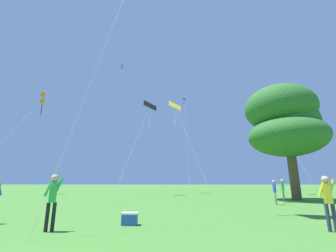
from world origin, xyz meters
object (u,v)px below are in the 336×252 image
object	(u,v)px
person_in_red_shirt	(283,188)
person_in_blue_jacket	(328,198)
kite_orange_box	(43,99)
kite_purple_streamer	(218,80)
person_foreground_watcher	(275,190)
person_with_spool	(53,196)
tree_right_cluster	(284,122)
kite_teal_box	(121,69)
kite_red_high	(284,138)
picnic_cooler	(130,219)
kite_blue_delta	(184,98)
kite_black_large	(150,111)
kite_yellow_diamond	(175,110)

from	to	relation	value
person_in_red_shirt	person_in_blue_jacket	bearing A→B (deg)	-108.16
kite_orange_box	person_in_red_shirt	size ratio (longest dim) A/B	8.37
kite_purple_streamer	person_in_blue_jacket	world-z (taller)	kite_purple_streamer
person_foreground_watcher	person_with_spool	size ratio (longest dim) A/B	0.95
kite_orange_box	tree_right_cluster	world-z (taller)	kite_orange_box
kite_teal_box	kite_red_high	bearing A→B (deg)	-17.03
kite_red_high	person_in_red_shirt	size ratio (longest dim) A/B	5.45
kite_teal_box	tree_right_cluster	world-z (taller)	kite_teal_box
picnic_cooler	kite_blue_delta	bearing A→B (deg)	84.08
kite_teal_box	person_in_blue_jacket	xyz separation A→B (m)	(15.15, -31.35, -21.72)
person_with_spool	tree_right_cluster	distance (m)	21.24
kite_purple_streamer	person_in_red_shirt	xyz separation A→B (m)	(-0.58, -24.84, -21.41)
kite_blue_delta	person_in_red_shirt	bearing A→B (deg)	-75.66
kite_red_high	person_foreground_watcher	xyz separation A→B (m)	(-8.19, -14.40, -6.56)
kite_black_large	kite_blue_delta	world-z (taller)	kite_blue_delta
person_in_red_shirt	tree_right_cluster	bearing A→B (deg)	50.65
kite_yellow_diamond	kite_black_large	xyz separation A→B (m)	(-3.56, -6.55, -2.14)
kite_blue_delta	tree_right_cluster	xyz separation A→B (m)	(8.68, -23.56, -11.68)
kite_teal_box	person_with_spool	world-z (taller)	kite_teal_box
kite_yellow_diamond	person_with_spool	distance (m)	31.21
person_in_red_shirt	person_foreground_watcher	distance (m)	2.64
kite_yellow_diamond	person_foreground_watcher	size ratio (longest dim) A/B	8.84
person_foreground_watcher	person_in_blue_jacket	size ratio (longest dim) A/B	0.98
kite_red_high	kite_blue_delta	distance (m)	22.22
kite_yellow_diamond	tree_right_cluster	distance (m)	18.92
kite_yellow_diamond	picnic_cooler	distance (m)	30.21
kite_black_large	kite_purple_streamer	size ratio (longest dim) A/B	0.51
kite_yellow_diamond	tree_right_cluster	world-z (taller)	kite_yellow_diamond
person_in_blue_jacket	picnic_cooler	xyz separation A→B (m)	(-6.72, 1.04, -0.82)
kite_purple_streamer	kite_orange_box	bearing A→B (deg)	-158.16
person_in_red_shirt	tree_right_cluster	xyz separation A→B (m)	(2.03, 2.47, 6.15)
kite_red_high	kite_black_large	size ratio (longest dim) A/B	0.77
kite_purple_streamer	person_with_spool	bearing A→B (deg)	-110.21
person_foreground_watcher	picnic_cooler	bearing A→B (deg)	-137.53
kite_black_large	picnic_cooler	xyz separation A→B (m)	(1.69, -20.63, -10.93)
kite_black_large	person_foreground_watcher	size ratio (longest dim) A/B	7.48
kite_blue_delta	person_foreground_watcher	world-z (taller)	kite_blue_delta
kite_red_high	kite_black_large	distance (m)	19.17
kite_teal_box	picnic_cooler	bearing A→B (deg)	-74.45
person_with_spool	picnic_cooler	distance (m)	2.80
kite_black_large	picnic_cooler	world-z (taller)	kite_black_large
kite_red_high	tree_right_cluster	xyz separation A→B (m)	(-4.60, -9.81, -0.35)
kite_teal_box	person_in_red_shirt	world-z (taller)	kite_teal_box
kite_teal_box	person_with_spool	size ratio (longest dim) A/B	13.30
kite_teal_box	kite_purple_streamer	world-z (taller)	kite_purple_streamer
kite_black_large	kite_red_high	bearing A→B (deg)	5.72
kite_yellow_diamond	person_with_spool	world-z (taller)	kite_yellow_diamond
kite_black_large	person_foreground_watcher	distance (m)	19.25
person_in_red_shirt	person_with_spool	distance (m)	17.16
kite_black_large	picnic_cooler	size ratio (longest dim) A/B	21.35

